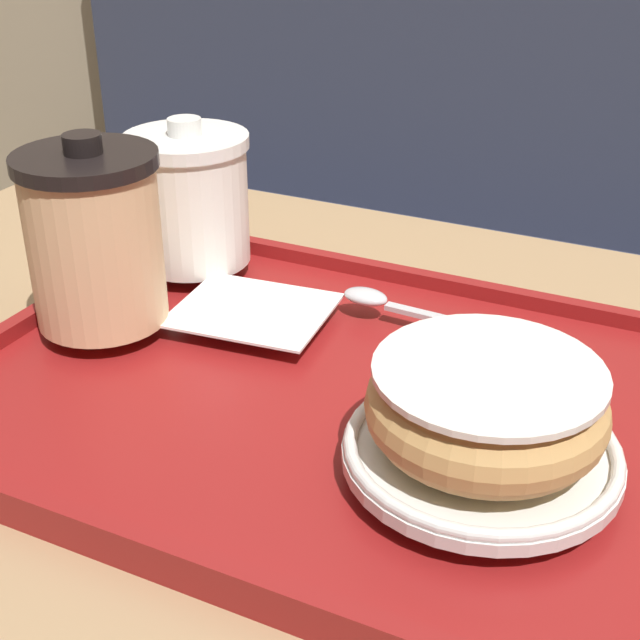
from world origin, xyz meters
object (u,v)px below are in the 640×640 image
object	(u,v)px
spoon	(388,303)
donut_chocolate_glazed	(486,405)
coffee_cup_front	(94,238)
coffee_cup_rear	(190,198)

from	to	relation	value
spoon	donut_chocolate_glazed	bearing A→B (deg)	130.81
coffee_cup_front	donut_chocolate_glazed	world-z (taller)	coffee_cup_front
coffee_cup_front	spoon	xyz separation A→B (m)	(0.18, 0.10, -0.06)
coffee_cup_rear	spoon	xyz separation A→B (m)	(0.18, -0.01, -0.05)
coffee_cup_front	coffee_cup_rear	size ratio (longest dim) A/B	1.15
coffee_cup_front	spoon	bearing A→B (deg)	29.64
coffee_cup_front	spoon	distance (m)	0.22
coffee_cup_front	donut_chocolate_glazed	bearing A→B (deg)	-9.14
coffee_cup_rear	coffee_cup_front	bearing A→B (deg)	-90.70
coffee_cup_front	spoon	size ratio (longest dim) A/B	1.01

